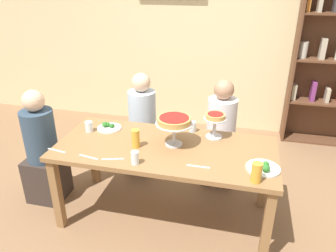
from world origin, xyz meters
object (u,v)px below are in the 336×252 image
Objects in this scene: dining_table at (165,155)px; water_glass_clear_near at (193,127)px; diner_far_right at (220,140)px; deep_dish_pizza_stand at (174,122)px; diner_far_left at (143,130)px; beer_glass_amber_short at (257,172)px; cutlery_fork_far at (89,157)px; salad_plate_near_diner at (264,168)px; salad_plate_far_diner at (109,127)px; personal_pizza_stand at (215,120)px; cutlery_knife_far at (113,159)px; cutlery_fork_near at (198,167)px; beer_glass_amber_tall at (136,139)px; water_glass_clear_spare at (89,127)px; cutlery_knife_near at (57,151)px; water_glass_clear_far at (135,158)px; diner_head_west at (43,155)px.

water_glass_clear_near is (0.18, 0.35, 0.14)m from dining_table.
diner_far_right is 0.88m from deep_dish_pizza_stand.
diner_far_left reaches higher than beer_glass_amber_short.
cutlery_fork_far reaches higher than dining_table.
salad_plate_near_diner reaches higher than salad_plate_far_diner.
cutlery_knife_far is (-0.74, -0.58, -0.17)m from personal_pizza_stand.
diner_far_left is at bearing 73.00° from salad_plate_far_diner.
diner_far_right is 7.62× the size of beer_glass_amber_short.
cutlery_fork_near is at bearing 167.52° from beer_glass_amber_short.
beer_glass_amber_short is 0.84× the size of cutlery_fork_far.
cutlery_fork_far is at bearing -148.91° from deep_dish_pizza_stand.
beer_glass_amber_short reaches higher than salad_plate_near_diner.
water_glass_clear_near is (0.42, 0.41, -0.03)m from beer_glass_amber_tall.
diner_far_left is at bearing 63.18° from water_glass_clear_spare.
personal_pizza_stand is 0.96m from cutlery_knife_far.
water_glass_clear_spare reaches higher than cutlery_fork_near.
beer_glass_amber_tall is (0.21, -0.81, 0.33)m from diner_far_left.
cutlery_fork_near is at bearing 37.93° from diner_far_left.
cutlery_knife_near is (-0.42, -1.03, 0.25)m from diner_far_left.
water_glass_clear_spare is (-0.32, -0.62, 0.30)m from diner_far_left.
water_glass_clear_far is (0.29, -1.07, 0.30)m from diner_far_left.
deep_dish_pizza_stand is 0.76m from cutlery_fork_far.
water_glass_clear_far reaches higher than cutlery_knife_far.
personal_pizza_stand reaches higher than water_glass_clear_near.
water_glass_clear_far is at bearing -116.23° from dining_table.
personal_pizza_stand reaches higher than cutlery_fork_near.
diner_head_west is at bearing -160.08° from salad_plate_far_diner.
beer_glass_amber_short is at bearing -50.19° from water_glass_clear_near.
cutlery_fork_far is at bearing 167.66° from cutlery_knife_far.
dining_table is 10.45× the size of cutlery_fork_far.
diner_head_west is 0.52m from cutlery_knife_near.
diner_far_left is 7.21× the size of beer_glass_amber_tall.
salad_plate_near_diner is at bearing 8.90° from water_glass_clear_far.
diner_far_left is at bearing 94.29° from cutlery_fork_far.
salad_plate_near_diner is 1.60m from water_glass_clear_spare.
personal_pizza_stand is at bearing 33.56° from cutlery_knife_near.
salad_plate_far_diner reaches higher than cutlery_knife_far.
personal_pizza_stand is at bearing 47.86° from water_glass_clear_far.
cutlery_knife_far is (-0.53, -0.65, -0.05)m from water_glass_clear_near.
cutlery_knife_near is at bearing -155.68° from personal_pizza_stand.
water_glass_clear_far is at bearing 6.30° from cutlery_knife_near.
diner_far_right is (0.87, -0.02, 0.00)m from diner_far_left.
cutlery_knife_far is (-0.68, -0.05, 0.00)m from cutlery_fork_near.
diner_far_left is 1.04m from personal_pizza_stand.
diner_far_right is 6.39× the size of cutlery_knife_near.
cutlery_fork_near is at bearing -26.60° from salad_plate_far_diner.
diner_head_west is 4.98× the size of personal_pizza_stand.
salad_plate_far_diner is 1.52× the size of beer_glass_amber_short.
water_glass_clear_spare is 0.54× the size of cutlery_fork_far.
deep_dish_pizza_stand is (0.06, 0.05, 0.30)m from dining_table.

